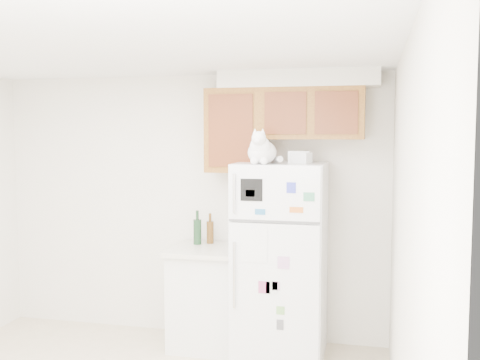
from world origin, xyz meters
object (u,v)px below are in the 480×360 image
(refrigerator, at_px, (281,260))
(cat, at_px, (262,151))
(bottle_green, at_px, (197,227))
(base_counter, at_px, (207,296))
(storage_box_back, at_px, (299,157))
(bottle_amber, at_px, (210,228))
(storage_box_front, at_px, (301,158))

(refrigerator, relative_size, cat, 4.04)
(cat, xyz_separation_m, bottle_green, (-0.69, 0.41, -0.73))
(base_counter, height_order, bottle_green, bottle_green)
(storage_box_back, distance_m, bottle_amber, 1.12)
(base_counter, bearing_deg, cat, -28.22)
(refrigerator, distance_m, storage_box_front, 0.91)
(base_counter, relative_size, storage_box_back, 5.11)
(refrigerator, distance_m, base_counter, 0.79)
(storage_box_front, bearing_deg, cat, -123.99)
(base_counter, relative_size, storage_box_front, 6.13)
(storage_box_front, bearing_deg, bottle_amber, -175.27)
(storage_box_back, relative_size, bottle_green, 0.57)
(base_counter, xyz_separation_m, storage_box_back, (0.84, -0.03, 1.29))
(cat, height_order, storage_box_back, cat)
(bottle_green, height_order, bottle_amber, bottle_green)
(cat, bearing_deg, storage_box_back, 44.28)
(cat, distance_m, storage_box_front, 0.37)
(storage_box_front, xyz_separation_m, bottle_amber, (-0.89, 0.28, -0.68))
(base_counter, xyz_separation_m, storage_box_front, (0.87, -0.10, 1.28))
(base_counter, relative_size, bottle_green, 2.90)
(refrigerator, relative_size, base_counter, 1.85)
(base_counter, height_order, storage_box_front, storage_box_front)
(base_counter, distance_m, storage_box_front, 1.55)
(base_counter, height_order, cat, cat)
(cat, height_order, storage_box_front, cat)
(refrigerator, distance_m, storage_box_back, 0.91)
(cat, height_order, bottle_green, cat)
(bottle_green, bearing_deg, refrigerator, -12.71)
(bottle_amber, bearing_deg, storage_box_back, -13.94)
(storage_box_back, height_order, storage_box_front, storage_box_back)
(refrigerator, relative_size, storage_box_front, 11.33)
(bottle_green, bearing_deg, storage_box_back, -8.48)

